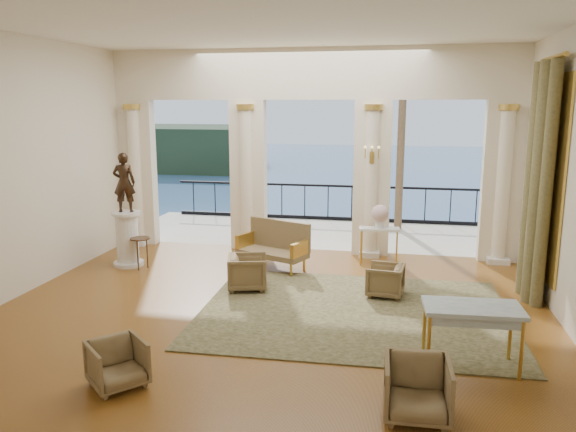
% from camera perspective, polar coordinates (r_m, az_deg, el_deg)
% --- Properties ---
extents(floor, '(9.00, 9.00, 0.00)m').
position_cam_1_polar(floor, '(9.32, -1.75, -9.54)').
color(floor, '#4D2910').
rests_on(floor, ground).
extents(room_walls, '(9.00, 9.00, 9.00)m').
position_cam_1_polar(room_walls, '(7.63, -3.77, 7.99)').
color(room_walls, beige).
rests_on(room_walls, ground).
extents(arcade, '(9.00, 0.56, 4.50)m').
position_cam_1_polar(arcade, '(12.48, 2.15, 7.96)').
color(arcade, '#EDE2C3').
rests_on(arcade, ground).
extents(terrace, '(10.00, 3.60, 0.10)m').
position_cam_1_polar(terrace, '(14.80, 3.28, -1.82)').
color(terrace, '#B5AB95').
rests_on(terrace, ground).
extents(balustrade, '(9.00, 0.06, 1.03)m').
position_cam_1_polar(balustrade, '(16.26, 4.09, 1.03)').
color(balustrade, black).
rests_on(balustrade, terrace).
extents(palm_tree, '(2.00, 2.00, 4.50)m').
position_cam_1_polar(palm_tree, '(15.10, 11.68, 14.06)').
color(palm_tree, '#4C3823').
rests_on(palm_tree, terrace).
extents(headland, '(22.00, 18.00, 6.00)m').
position_cam_1_polar(headland, '(84.97, -11.00, 6.92)').
color(headland, black).
rests_on(headland, sea).
extents(sea, '(160.00, 160.00, 0.00)m').
position_cam_1_polar(sea, '(69.14, 9.49, 3.49)').
color(sea, '#294D87').
rests_on(sea, ground).
extents(curtain, '(0.33, 1.40, 4.09)m').
position_cam_1_polar(curtain, '(10.33, 24.12, 3.11)').
color(curtain, brown).
rests_on(curtain, ground).
extents(window_frame, '(0.04, 1.60, 3.40)m').
position_cam_1_polar(window_frame, '(10.36, 25.16, 3.50)').
color(window_frame, gold).
rests_on(window_frame, room_walls).
extents(wall_sconce, '(0.30, 0.11, 0.33)m').
position_cam_1_polar(wall_sconce, '(12.05, 8.52, 6.03)').
color(wall_sconce, gold).
rests_on(wall_sconce, arcade).
extents(rug, '(5.01, 3.94, 0.02)m').
position_cam_1_polar(rug, '(9.28, 6.70, -9.64)').
color(rug, '#2B2F15').
rests_on(rug, ground).
extents(armchair_a, '(0.83, 0.83, 0.63)m').
position_cam_1_polar(armchair_a, '(7.18, -16.96, -13.97)').
color(armchair_a, '#43351A').
rests_on(armchair_a, ground).
extents(armchair_b, '(0.72, 0.67, 0.72)m').
position_cam_1_polar(armchair_b, '(6.41, 13.00, -16.50)').
color(armchair_b, '#43351A').
rests_on(armchair_b, ground).
extents(armchair_c, '(0.63, 0.67, 0.63)m').
position_cam_1_polar(armchair_c, '(10.01, 9.83, -6.31)').
color(armchair_c, '#43351A').
rests_on(armchair_c, ground).
extents(armchair_d, '(0.79, 0.82, 0.70)m').
position_cam_1_polar(armchair_d, '(10.24, -4.12, -5.55)').
color(armchair_d, '#43351A').
rests_on(armchair_d, ground).
extents(settee, '(1.59, 1.14, 0.97)m').
position_cam_1_polar(settee, '(11.50, -1.34, -2.96)').
color(settee, '#43351A').
rests_on(settee, ground).
extents(game_table, '(1.25, 0.73, 0.83)m').
position_cam_1_polar(game_table, '(7.53, 18.23, -9.28)').
color(game_table, '#8EA7B0').
rests_on(game_table, ground).
extents(pedestal, '(0.62, 0.62, 1.14)m').
position_cam_1_polar(pedestal, '(12.10, -16.00, -2.34)').
color(pedestal, silver).
rests_on(pedestal, ground).
extents(statue, '(0.50, 0.39, 1.22)m').
position_cam_1_polar(statue, '(11.88, -16.31, 3.28)').
color(statue, black).
rests_on(statue, pedestal).
extents(console_table, '(0.85, 0.40, 0.78)m').
position_cam_1_polar(console_table, '(11.84, 9.26, -1.83)').
color(console_table, silver).
rests_on(console_table, ground).
extents(urn, '(0.37, 0.37, 0.49)m').
position_cam_1_polar(urn, '(11.75, 9.32, 0.13)').
color(urn, silver).
rests_on(urn, console_table).
extents(side_table, '(0.40, 0.40, 0.65)m').
position_cam_1_polar(side_table, '(11.79, -14.78, -2.60)').
color(side_table, black).
rests_on(side_table, ground).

